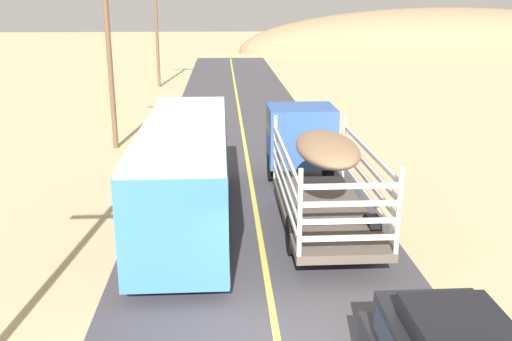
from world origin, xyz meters
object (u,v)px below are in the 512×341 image
bus (186,172)px  power_pole_mid (110,61)px  livestock_truck (309,150)px  power_pole_far (157,30)px

bus → power_pole_mid: (-3.96, 9.89, 2.37)m
livestock_truck → bus: bus is taller
livestock_truck → bus: size_ratio=0.97×
livestock_truck → power_pole_mid: bearing=136.3°
power_pole_mid → power_pole_far: bearing=90.0°
power_pole_mid → power_pole_far: (0.00, 19.93, 0.34)m
bus → livestock_truck: bearing=27.8°
bus → power_pole_far: (-3.96, 29.82, 2.71)m
livestock_truck → power_pole_far: power_pole_far is taller
livestock_truck → power_pole_mid: size_ratio=1.27×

